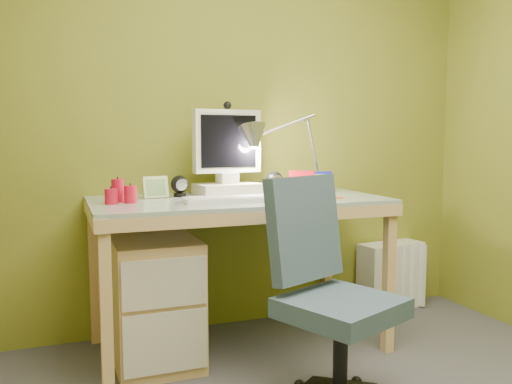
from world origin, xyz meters
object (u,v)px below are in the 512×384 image
object	(u,v)px
task_chair	(341,306)
monitor	(227,144)
radiator	(391,275)
desk_lamp	(302,137)
desk	(238,273)

from	to	relation	value
task_chair	monitor	bearing A→B (deg)	77.51
task_chair	radiator	xyz separation A→B (m)	(0.97, 1.05, -0.22)
desk_lamp	radiator	world-z (taller)	desk_lamp
desk_lamp	task_chair	size ratio (longest dim) A/B	0.72
monitor	desk_lamp	world-z (taller)	desk_lamp
monitor	radiator	distance (m)	1.43
monitor	desk_lamp	xyz separation A→B (m)	(0.45, 0.00, 0.04)
monitor	desk_lamp	bearing A→B (deg)	-5.73
desk	radiator	bearing A→B (deg)	13.74
desk	desk_lamp	world-z (taller)	desk_lamp
desk	task_chair	distance (m)	0.79
desk	monitor	distance (m)	0.70
task_chair	radiator	world-z (taller)	task_chair
desk	task_chair	xyz separation A→B (m)	(0.17, -0.78, 0.04)
monitor	radiator	size ratio (longest dim) A/B	1.28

